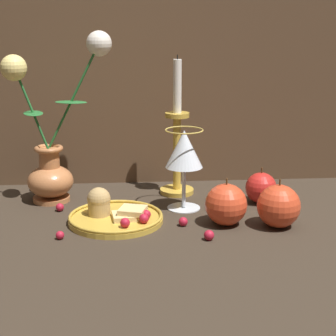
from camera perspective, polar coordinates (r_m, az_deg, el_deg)
ground_plane at (r=1.12m, az=-2.28°, el=-5.12°), size 2.40×2.40×0.00m
vase at (r=1.22m, az=-11.74°, el=2.13°), size 0.23×0.10×0.36m
plate_with_pastries at (r=1.11m, az=-5.52°, el=-4.71°), size 0.19×0.19×0.07m
wine_glass at (r=1.15m, az=1.64°, el=1.65°), size 0.08×0.08×0.17m
candlestick at (r=1.25m, az=0.92°, el=2.32°), size 0.08×0.08×0.31m
apple_beside_vase at (r=1.22m, az=9.43°, el=-2.00°), size 0.07×0.07×0.08m
apple_near_glass at (r=1.09m, az=11.18°, el=-3.82°), size 0.08×0.08×0.09m
apple_at_table_edge at (r=1.08m, az=5.92°, el=-3.72°), size 0.08×0.08×0.09m
berry_near_plate at (r=1.18m, az=-10.93°, el=-3.94°), size 0.02×0.02×0.02m
berry_front_center at (r=1.04m, az=-10.92°, el=-6.72°), size 0.02×0.02×0.02m
berry_by_glass_stem at (r=1.08m, az=1.56°, el=-5.47°), size 0.02×0.02×0.02m
berry_under_candlestick at (r=1.02m, az=4.19°, el=-6.82°), size 0.02×0.02×0.02m
berry_far_right at (r=1.19m, az=4.75°, el=-3.65°), size 0.02×0.02×0.02m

